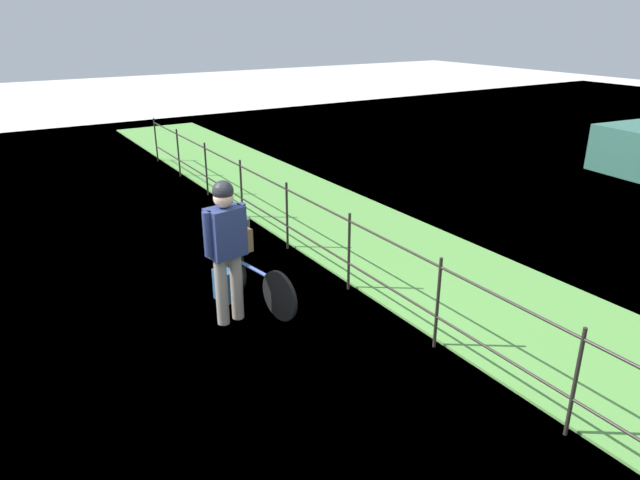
# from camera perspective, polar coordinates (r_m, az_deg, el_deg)

# --- Properties ---
(ground_plane) EXTENTS (60.00, 60.00, 0.00)m
(ground_plane) POSITION_cam_1_polar(r_m,az_deg,el_deg) (6.03, -10.35, -12.53)
(ground_plane) COLOR beige
(grass_strip) EXTENTS (27.00, 2.40, 0.03)m
(grass_strip) POSITION_cam_1_polar(r_m,az_deg,el_deg) (7.74, 14.25, -4.65)
(grass_strip) COLOR #569342
(grass_strip) RESTS_ON ground
(iron_fence) EXTENTS (18.04, 0.04, 1.04)m
(iron_fence) POSITION_cam_1_polar(r_m,az_deg,el_deg) (6.69, 6.85, -2.83)
(iron_fence) COLOR #28231E
(iron_fence) RESTS_ON ground
(bicycle_main) EXTENTS (1.60, 0.32, 0.60)m
(bicycle_main) POSITION_cam_1_polar(r_m,az_deg,el_deg) (7.08, -6.59, -3.89)
(bicycle_main) COLOR black
(bicycle_main) RESTS_ON ground
(wooden_crate) EXTENTS (0.42, 0.34, 0.29)m
(wooden_crate) POSITION_cam_1_polar(r_m,az_deg,el_deg) (7.19, -8.39, 0.12)
(wooden_crate) COLOR brown
(wooden_crate) RESTS_ON bicycle_main
(terrier_dog) EXTENTS (0.32, 0.18, 0.18)m
(terrier_dog) POSITION_cam_1_polar(r_m,az_deg,el_deg) (7.09, -8.37, 1.73)
(terrier_dog) COLOR #4C3D2D
(terrier_dog) RESTS_ON wooden_crate
(cyclist_person) EXTENTS (0.32, 0.53, 1.68)m
(cyclist_person) POSITION_cam_1_polar(r_m,az_deg,el_deg) (6.45, -9.25, -0.01)
(cyclist_person) COLOR gray
(cyclist_person) RESTS_ON ground
(backpack_on_paving) EXTENTS (0.30, 0.22, 0.40)m
(backpack_on_paving) POSITION_cam_1_polar(r_m,az_deg,el_deg) (7.26, -9.40, -4.44)
(backpack_on_paving) COLOR #28517A
(backpack_on_paving) RESTS_ON ground
(mooring_bollard) EXTENTS (0.20, 0.20, 0.43)m
(mooring_bollard) POSITION_cam_1_polar(r_m,az_deg,el_deg) (8.94, -7.55, 0.82)
(mooring_bollard) COLOR #38383D
(mooring_bollard) RESTS_ON ground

